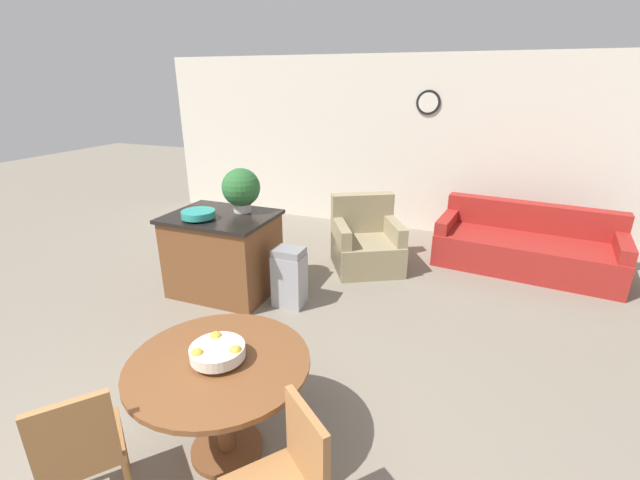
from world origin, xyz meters
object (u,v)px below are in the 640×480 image
object	(u,v)px
couch	(526,247)
armchair	(366,244)
fruit_bowl	(217,351)
dining_chair_near_left	(80,448)
teal_bowl	(198,214)
potted_plant	(241,189)
trash_bin	(289,277)
dining_table	(221,382)
kitchen_island	(224,254)

from	to	relation	value
couch	armchair	size ratio (longest dim) A/B	2.01
fruit_bowl	armchair	world-z (taller)	armchair
dining_chair_near_left	couch	xyz separation A→B (m)	(2.44, 4.67, -0.23)
teal_bowl	couch	xyz separation A→B (m)	(3.41, 2.24, -0.71)
potted_plant	trash_bin	size ratio (longest dim) A/B	0.74
dining_table	couch	size ratio (longest dim) A/B	0.49
fruit_bowl	teal_bowl	world-z (taller)	teal_bowl
fruit_bowl	couch	world-z (taller)	fruit_bowl
couch	fruit_bowl	bearing A→B (deg)	-109.62
couch	armchair	bearing A→B (deg)	-152.42
potted_plant	couch	size ratio (longest dim) A/B	0.21
trash_bin	dining_chair_near_left	bearing A→B (deg)	-89.83
dining_chair_near_left	potted_plant	xyz separation A→B (m)	(-0.68, 2.85, 0.69)
potted_plant	armchair	world-z (taller)	potted_plant
dining_table	trash_bin	size ratio (longest dim) A/B	1.70
dining_chair_near_left	kitchen_island	distance (m)	2.78
potted_plant	armchair	xyz separation A→B (m)	(1.17, 1.08, -0.89)
dining_table	armchair	size ratio (longest dim) A/B	0.99
dining_chair_near_left	couch	world-z (taller)	dining_chair_near_left
trash_bin	couch	world-z (taller)	couch
teal_bowl	armchair	distance (m)	2.19
armchair	teal_bowl	bearing A→B (deg)	-163.29
potted_plant	trash_bin	bearing A→B (deg)	-18.87
fruit_bowl	armchair	bearing A→B (deg)	89.33
teal_bowl	potted_plant	bearing A→B (deg)	55.56
kitchen_island	armchair	xyz separation A→B (m)	(1.33, 1.28, -0.16)
trash_bin	potted_plant	bearing A→B (deg)	161.13
dining_table	dining_chair_near_left	bearing A→B (deg)	-123.95
dining_chair_near_left	potted_plant	distance (m)	3.01
trash_bin	armchair	xyz separation A→B (m)	(0.49, 1.31, -0.02)
teal_bowl	armchair	world-z (taller)	teal_bowl
teal_bowl	dining_table	bearing A→B (deg)	-51.33
trash_bin	couch	size ratio (longest dim) A/B	0.29
kitchen_island	armchair	bearing A→B (deg)	43.76
potted_plant	armchair	size ratio (longest dim) A/B	0.43
fruit_bowl	couch	distance (m)	4.50
couch	armchair	xyz separation A→B (m)	(-1.96, -0.74, 0.03)
dining_table	couch	distance (m)	4.48
kitchen_island	trash_bin	size ratio (longest dim) A/B	1.75
trash_bin	fruit_bowl	bearing A→B (deg)	-77.01
teal_bowl	couch	bearing A→B (deg)	33.25
dining_chair_near_left	trash_bin	size ratio (longest dim) A/B	1.34
kitchen_island	couch	size ratio (longest dim) A/B	0.50
trash_bin	armchair	size ratio (longest dim) A/B	0.58
dining_chair_near_left	teal_bowl	distance (m)	2.66
teal_bowl	couch	distance (m)	4.14
kitchen_island	couch	bearing A→B (deg)	31.51
teal_bowl	armchair	bearing A→B (deg)	45.81
dining_chair_near_left	fruit_bowl	world-z (taller)	dining_chair_near_left
fruit_bowl	trash_bin	bearing A→B (deg)	102.99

